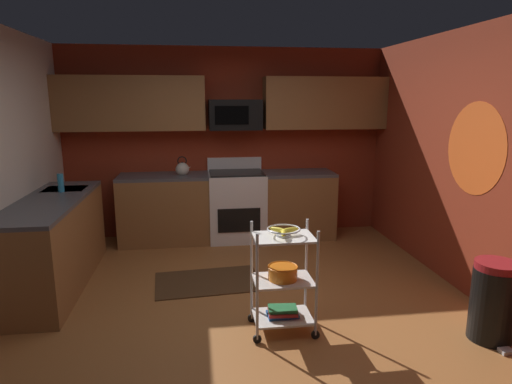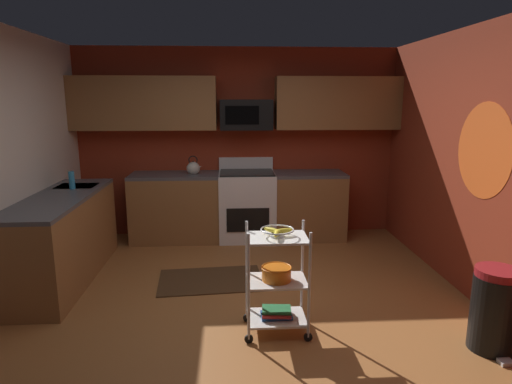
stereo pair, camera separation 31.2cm
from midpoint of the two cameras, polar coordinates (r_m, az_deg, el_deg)
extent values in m
cube|color=#995B2D|center=(4.23, 0.61, -15.15)|extent=(4.40, 4.80, 0.04)
cube|color=maroon|center=(6.22, -0.95, 6.41)|extent=(4.52, 0.06, 2.60)
cube|color=maroon|center=(4.55, 29.95, 2.67)|extent=(0.06, 4.80, 2.60)
cylinder|color=#E5591E|center=(4.58, 29.26, 4.70)|extent=(0.00, 0.88, 0.88)
cube|color=brown|center=(6.04, -0.78, -2.05)|extent=(2.91, 0.60, 0.88)
cube|color=#4C4C51|center=(5.95, -0.80, 2.25)|extent=(2.91, 0.60, 0.04)
cube|color=brown|center=(5.06, -22.19, -5.80)|extent=(0.60, 1.99, 0.88)
cube|color=#4C4C51|center=(4.95, -22.61, -0.72)|extent=(0.60, 1.99, 0.04)
cube|color=#B7BABC|center=(5.46, -20.73, -0.07)|extent=(0.44, 0.36, 0.16)
cube|color=white|center=(6.04, 0.29, -1.85)|extent=(0.76, 0.64, 0.92)
cube|color=black|center=(5.76, 0.50, -3.69)|extent=(0.56, 0.01, 0.32)
cube|color=white|center=(6.22, 0.12, 3.72)|extent=(0.76, 0.06, 0.18)
cube|color=black|center=(5.95, 0.30, 2.55)|extent=(0.72, 0.60, 0.02)
cube|color=brown|center=(6.07, -12.93, 11.17)|extent=(1.91, 0.33, 0.70)
cube|color=brown|center=(6.20, 11.98, 11.23)|extent=(1.69, 0.33, 0.70)
cube|color=black|center=(5.98, 0.23, 10.02)|extent=(0.70, 0.38, 0.40)
cube|color=black|center=(5.78, -0.24, 9.95)|extent=(0.44, 0.01, 0.24)
cylinder|color=silver|center=(3.49, 1.66, -12.37)|extent=(0.02, 0.02, 0.88)
cylinder|color=black|center=(3.69, 1.61, -18.60)|extent=(0.07, 0.02, 0.07)
cylinder|color=silver|center=(3.56, 9.53, -12.02)|extent=(0.02, 0.02, 0.88)
cylinder|color=black|center=(3.76, 9.28, -18.15)|extent=(0.07, 0.02, 0.07)
cylinder|color=silver|center=(3.80, 1.19, -10.22)|extent=(0.02, 0.02, 0.88)
cylinder|color=black|center=(3.99, 1.16, -16.07)|extent=(0.07, 0.02, 0.07)
cylinder|color=silver|center=(3.87, 8.38, -9.95)|extent=(0.02, 0.02, 0.88)
cylinder|color=black|center=(4.05, 8.18, -15.73)|extent=(0.07, 0.02, 0.07)
cube|color=silver|center=(3.82, 5.10, -16.01)|extent=(0.48, 0.35, 0.02)
cube|color=silver|center=(3.68, 5.20, -11.47)|extent=(0.48, 0.35, 0.02)
cube|color=silver|center=(3.55, 5.31, -5.99)|extent=(0.48, 0.35, 0.02)
torus|color=silver|center=(3.53, 5.34, -4.92)|extent=(0.27, 0.27, 0.01)
cylinder|color=silver|center=(3.54, 5.32, -5.70)|extent=(0.12, 0.12, 0.02)
ellipsoid|color=yellow|center=(3.55, 6.06, -5.07)|extent=(0.17, 0.09, 0.04)
ellipsoid|color=yellow|center=(3.56, 4.66, -5.01)|extent=(0.15, 0.14, 0.04)
ellipsoid|color=yellow|center=(3.48, 5.27, -5.40)|extent=(0.08, 0.17, 0.04)
cylinder|color=orange|center=(3.65, 5.17, -10.57)|extent=(0.24, 0.24, 0.11)
torus|color=orange|center=(3.63, 5.18, -9.78)|extent=(0.25, 0.25, 0.01)
cube|color=#1E4C8C|center=(3.81, 5.11, -15.72)|extent=(0.26, 0.16, 0.03)
cube|color=#B22626|center=(3.80, 5.12, -15.38)|extent=(0.25, 0.20, 0.02)
cube|color=#26723F|center=(3.79, 5.12, -15.03)|extent=(0.25, 0.17, 0.03)
sphere|color=beige|center=(5.94, -6.68, 3.05)|extent=(0.18, 0.18, 0.18)
sphere|color=black|center=(5.92, -6.70, 3.88)|extent=(0.03, 0.03, 0.03)
cone|color=beige|center=(5.93, -5.90, 3.24)|extent=(0.09, 0.04, 0.06)
torus|color=black|center=(5.92, -6.71, 4.12)|extent=(0.12, 0.01, 0.12)
cylinder|color=#2D8CBF|center=(5.26, -21.29, 1.44)|extent=(0.06, 0.06, 0.20)
cylinder|color=black|center=(4.02, 30.56, -13.45)|extent=(0.34, 0.34, 0.60)
cylinder|color=maroon|center=(3.90, 31.08, -9.03)|extent=(0.33, 0.33, 0.06)
cube|color=#B2B2B7|center=(3.99, 31.84, -18.35)|extent=(0.10, 0.08, 0.03)
cube|color=#472D19|center=(4.80, -4.02, -11.38)|extent=(1.15, 0.78, 0.01)
camera|label=1|loc=(0.16, -87.84, 0.46)|focal=30.77mm
camera|label=2|loc=(0.16, 92.16, -0.46)|focal=30.77mm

